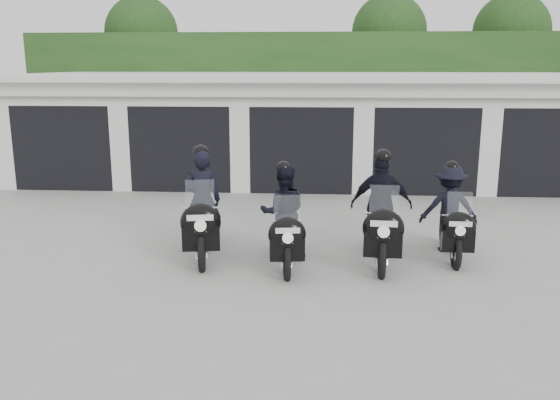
# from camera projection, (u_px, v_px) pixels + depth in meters

# --- Properties ---
(ground) EXTENTS (80.00, 80.00, 0.00)m
(ground) POSITION_uv_depth(u_px,v_px,m) (289.00, 264.00, 9.86)
(ground) COLOR #989893
(ground) RESTS_ON ground
(garage_block) EXTENTS (16.40, 6.80, 2.96)m
(garage_block) POSITION_uv_depth(u_px,v_px,m) (304.00, 127.00, 17.37)
(garage_block) COLOR silver
(garage_block) RESTS_ON ground
(background_vegetation) EXTENTS (20.00, 3.90, 5.80)m
(background_vegetation) POSITION_uv_depth(u_px,v_px,m) (318.00, 77.00, 21.77)
(background_vegetation) COLOR #1B3A15
(background_vegetation) RESTS_ON ground
(police_bike_a) EXTENTS (0.91, 2.22, 1.95)m
(police_bike_a) POSITION_uv_depth(u_px,v_px,m) (202.00, 212.00, 10.16)
(police_bike_a) COLOR black
(police_bike_a) RESTS_ON ground
(police_bike_b) EXTENTS (0.86, 2.00, 1.74)m
(police_bike_b) POSITION_uv_depth(u_px,v_px,m) (284.00, 220.00, 9.80)
(police_bike_b) COLOR black
(police_bike_b) RESTS_ON ground
(police_bike_c) EXTENTS (1.08, 2.20, 1.92)m
(police_bike_c) POSITION_uv_depth(u_px,v_px,m) (381.00, 212.00, 9.95)
(police_bike_c) COLOR black
(police_bike_c) RESTS_ON ground
(police_bike_d) EXTENTS (1.03, 1.92, 1.67)m
(police_bike_d) POSITION_uv_depth(u_px,v_px,m) (450.00, 214.00, 10.25)
(police_bike_d) COLOR black
(police_bike_d) RESTS_ON ground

